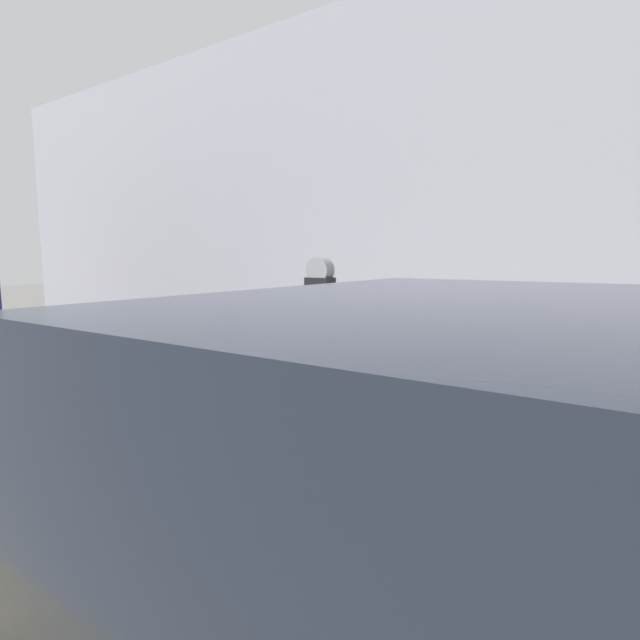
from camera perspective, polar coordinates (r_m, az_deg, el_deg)
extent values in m
plane|color=slate|center=(2.66, -5.41, -31.21)|extent=(60.00, 60.00, 0.00)
cube|color=#9E9B96|center=(4.31, 14.67, -14.50)|extent=(24.00, 2.80, 0.14)
cube|color=gray|center=(6.80, 24.14, 15.12)|extent=(24.00, 0.30, 5.30)
cylinder|color=gray|center=(3.49, 0.00, -9.52)|extent=(0.06, 0.06, 1.00)
cube|color=black|center=(3.36, 0.00, 1.74)|extent=(0.18, 0.11, 0.37)
cube|color=gray|center=(3.30, -0.60, 2.14)|extent=(0.10, 0.01, 0.13)
cylinder|color=slate|center=(3.34, 0.00, 5.70)|extent=(0.17, 0.09, 0.17)
cylinder|color=black|center=(2.67, 2.86, -22.53)|extent=(0.65, 0.23, 0.65)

